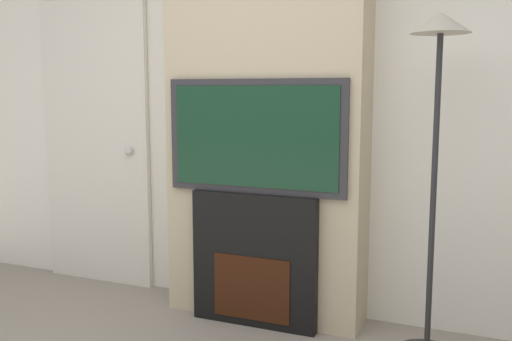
# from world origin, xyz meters

# --- Properties ---
(wall_back) EXTENTS (6.00, 0.06, 2.70)m
(wall_back) POSITION_xyz_m (0.00, 2.03, 1.35)
(wall_back) COLOR silver
(wall_back) RESTS_ON ground_plane
(chimney_breast) EXTENTS (1.21, 0.32, 2.70)m
(chimney_breast) POSITION_xyz_m (0.00, 1.84, 1.35)
(chimney_breast) COLOR #BCAD8E
(chimney_breast) RESTS_ON ground_plane
(fireplace) EXTENTS (0.77, 0.15, 0.79)m
(fireplace) POSITION_xyz_m (0.00, 1.68, 0.39)
(fireplace) COLOR black
(fireplace) RESTS_ON ground_plane
(television) EXTENTS (1.08, 0.07, 0.66)m
(television) POSITION_xyz_m (0.00, 1.68, 1.12)
(television) COLOR #2D2D33
(television) RESTS_ON fireplace
(floor_lamp) EXTENTS (0.31, 0.31, 1.76)m
(floor_lamp) POSITION_xyz_m (0.99, 1.63, 1.27)
(floor_lamp) COLOR #262628
(floor_lamp) RESTS_ON ground_plane
(entry_door) EXTENTS (0.88, 0.09, 2.01)m
(entry_door) POSITION_xyz_m (-1.36, 1.97, 1.01)
(entry_door) COLOR silver
(entry_door) RESTS_ON ground_plane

